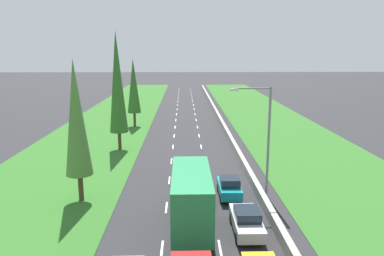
{
  "coord_description": "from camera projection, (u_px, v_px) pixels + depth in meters",
  "views": [
    {
      "loc": [
        -0.41,
        0.91,
        11.66
      ],
      "look_at": [
        0.83,
        54.21,
        0.45
      ],
      "focal_mm": 34.33,
      "sensor_mm": 36.0,
      "label": 1
    }
  ],
  "objects": [
    {
      "name": "ground_plane",
      "position": [
        186.0,
        123.0,
        60.22
      ],
      "size": [
        300.0,
        300.0,
        0.0
      ],
      "primitive_type": "plane",
      "color": "#28282B",
      "rests_on": "ground"
    },
    {
      "name": "grass_verge_left",
      "position": [
        109.0,
        124.0,
        59.92
      ],
      "size": [
        14.0,
        140.0,
        0.04
      ],
      "primitive_type": "cube",
      "color": "#2D6623",
      "rests_on": "ground"
    },
    {
      "name": "grass_verge_right",
      "position": [
        273.0,
        123.0,
        60.54
      ],
      "size": [
        14.0,
        140.0,
        0.04
      ],
      "primitive_type": "cube",
      "color": "#2D6623",
      "rests_on": "ground"
    },
    {
      "name": "median_barrier",
      "position": [
        221.0,
        121.0,
        60.26
      ],
      "size": [
        0.44,
        120.0,
        0.85
      ],
      "primitive_type": "cube",
      "color": "#9E9B93",
      "rests_on": "ground"
    },
    {
      "name": "lane_markings",
      "position": [
        186.0,
        123.0,
        60.22
      ],
      "size": [
        3.64,
        116.0,
        0.01
      ],
      "color": "white",
      "rests_on": "ground"
    },
    {
      "name": "silver_sedan_right_lane",
      "position": [
        247.0,
        221.0,
        23.93
      ],
      "size": [
        1.82,
        4.5,
        1.64
      ],
      "color": "silver",
      "rests_on": "ground"
    },
    {
      "name": "green_box_truck_centre_lane",
      "position": [
        191.0,
        197.0,
        24.34
      ],
      "size": [
        2.46,
        9.4,
        4.18
      ],
      "color": "black",
      "rests_on": "ground"
    },
    {
      "name": "green_hatchback_centre_lane",
      "position": [
        186.0,
        173.0,
        33.23
      ],
      "size": [
        1.74,
        3.9,
        1.72
      ],
      "color": "#237A33",
      "rests_on": "ground"
    },
    {
      "name": "teal_hatchback_right_lane",
      "position": [
        229.0,
        187.0,
        29.78
      ],
      "size": [
        1.74,
        3.9,
        1.72
      ],
      "color": "teal",
      "rests_on": "ground"
    },
    {
      "name": "poplar_tree_second",
      "position": [
        76.0,
        119.0,
        27.84
      ],
      "size": [
        2.08,
        2.08,
        11.16
      ],
      "color": "#4C3823",
      "rests_on": "ground"
    },
    {
      "name": "poplar_tree_third",
      "position": [
        117.0,
        83.0,
        42.63
      ],
      "size": [
        2.15,
        2.15,
        14.03
      ],
      "color": "#4C3823",
      "rests_on": "ground"
    },
    {
      "name": "poplar_tree_fourth",
      "position": [
        134.0,
        86.0,
        56.72
      ],
      "size": [
        2.06,
        2.06,
        10.57
      ],
      "color": "#4C3823",
      "rests_on": "ground"
    },
    {
      "name": "street_light_mast",
      "position": [
        264.0,
        134.0,
        28.94
      ],
      "size": [
        3.2,
        0.28,
        9.0
      ],
      "color": "gray",
      "rests_on": "ground"
    }
  ]
}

